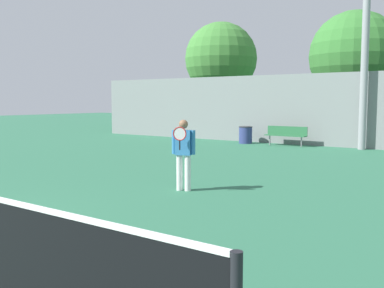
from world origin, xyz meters
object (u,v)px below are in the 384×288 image
at_px(tennis_player, 183,151).
at_px(tree_dark_dense, 354,56).
at_px(trash_bin, 246,135).
at_px(bench_courtside_near, 286,133).
at_px(tree_green_tall, 221,59).
at_px(light_pole_far_right, 366,16).

relative_size(tennis_player, tree_dark_dense, 0.24).
height_order(tennis_player, tree_dark_dense, tree_dark_dense).
bearing_deg(tennis_player, trash_bin, 93.00).
relative_size(bench_courtside_near, tree_green_tall, 0.27).
relative_size(bench_courtside_near, light_pole_far_right, 0.20).
relative_size(light_pole_far_right, tree_green_tall, 1.38).
bearing_deg(light_pole_far_right, tennis_player, -94.24).
relative_size(bench_courtside_near, trash_bin, 2.35).
bearing_deg(trash_bin, light_pole_far_right, 5.53).
height_order(bench_courtside_near, trash_bin, bench_courtside_near).
bearing_deg(light_pole_far_right, tree_dark_dense, 111.01).
relative_size(tennis_player, tree_green_tall, 0.23).
bearing_deg(light_pole_far_right, bench_courtside_near, -173.08).
xyz_separation_m(tennis_player, trash_bin, (-4.48, 10.90, -0.51)).
distance_m(bench_courtside_near, light_pole_far_right, 5.96).
relative_size(light_pole_far_right, tree_dark_dense, 1.48).
bearing_deg(bench_courtside_near, trash_bin, -176.71).
bearing_deg(tree_green_tall, tennis_player, -60.03).
xyz_separation_m(bench_courtside_near, tree_dark_dense, (1.48, 5.05, 3.81)).
bearing_deg(tennis_player, tree_green_tall, 100.63).
height_order(trash_bin, tree_dark_dense, tree_dark_dense).
bearing_deg(bench_courtside_near, light_pole_far_right, 6.92).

